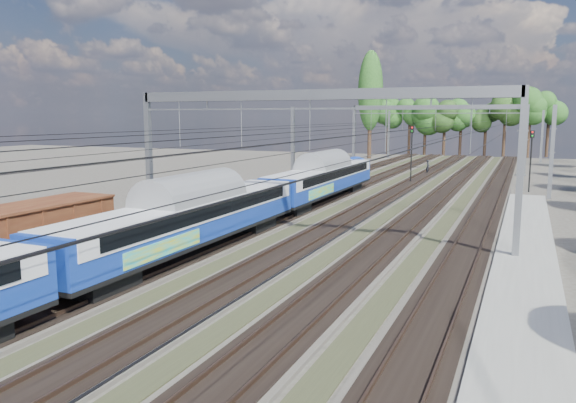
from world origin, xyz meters
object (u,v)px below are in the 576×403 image
at_px(emu_train, 187,211).
at_px(signal_far, 531,153).
at_px(worker, 428,167).
at_px(signal_near, 412,147).

relative_size(emu_train, signal_far, 10.34).
height_order(emu_train, worker, emu_train).
bearing_deg(worker, signal_far, -137.36).
xyz_separation_m(emu_train, signal_far, (16.61, 35.79, 1.29)).
bearing_deg(signal_near, emu_train, -95.04).
distance_m(worker, signal_far, 18.66).
relative_size(emu_train, worker, 33.12).
xyz_separation_m(emu_train, signal_near, (4.29, 38.79, 1.49)).
distance_m(worker, signal_near, 11.26).
relative_size(worker, signal_near, 0.30).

